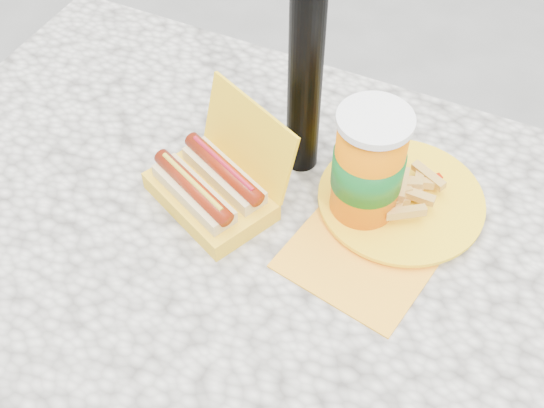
% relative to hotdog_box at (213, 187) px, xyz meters
% --- Properties ---
extents(picnic_table, '(1.20, 0.80, 0.75)m').
position_rel_hotdog_box_xyz_m(picnic_table, '(0.09, -0.02, -0.14)').
color(picnic_table, beige).
rests_on(picnic_table, ground).
extents(hotdog_box, '(0.23, 0.22, 0.15)m').
position_rel_hotdog_box_xyz_m(hotdog_box, '(0.00, 0.00, 0.00)').
color(hotdog_box, yellow).
rests_on(hotdog_box, picnic_table).
extents(fries_plate, '(0.26, 0.35, 0.05)m').
position_rel_hotdog_box_xyz_m(fries_plate, '(0.25, 0.11, -0.02)').
color(fries_plate, '#FFA723').
rests_on(fries_plate, picnic_table).
extents(soda_cup, '(0.10, 0.10, 0.19)m').
position_rel_hotdog_box_xyz_m(soda_cup, '(0.21, 0.08, 0.06)').
color(soda_cup, orange).
rests_on(soda_cup, picnic_table).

